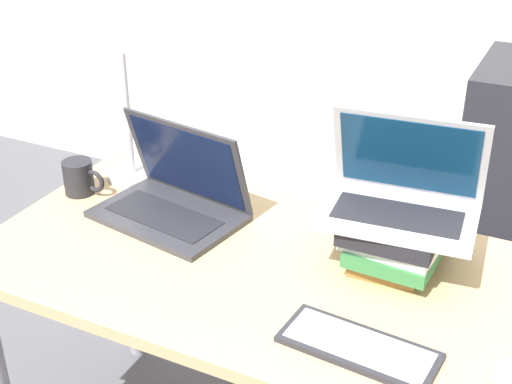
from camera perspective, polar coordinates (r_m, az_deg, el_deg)
desk at (r=1.67m, az=1.92°, el=-8.36°), size 1.42×0.69×0.70m
laptop_left at (r=1.82m, az=-6.56°, el=-0.46°), size 0.40×0.30×0.24m
book_stack at (r=1.64m, az=11.21°, el=-3.53°), size 0.22×0.27×0.12m
laptop_on_books at (r=1.59m, az=11.59°, el=-0.23°), size 0.36×0.26×0.23m
wireless_keyboard at (r=1.41m, az=8.21°, el=-12.18°), size 0.31×0.15×0.01m
mouse at (r=1.40m, az=19.56°, el=-13.66°), size 0.06×0.10×0.03m
mug at (r=1.97m, az=-13.93°, el=1.13°), size 0.12×0.08×0.09m
desk_lamp at (r=1.83m, az=-9.75°, el=12.00°), size 0.23×0.20×0.56m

